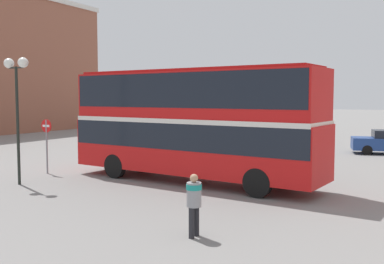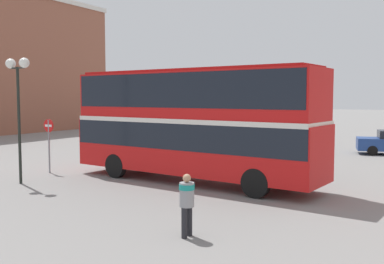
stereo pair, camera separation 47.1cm
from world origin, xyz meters
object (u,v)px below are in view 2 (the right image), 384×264
street_lamp_twin_globe (18,83)px  double_decker_bus (192,118)px  pedestrian_foreground (187,199)px  parked_car_kerb_near (187,132)px  no_entry_sign (49,137)px

street_lamp_twin_globe → double_decker_bus: bearing=32.5°
pedestrian_foreground → street_lamp_twin_globe: 10.73m
parked_car_kerb_near → no_entry_sign: (2.43, -17.37, 1.01)m
no_entry_sign → double_decker_bus: bearing=10.8°
double_decker_bus → street_lamp_twin_globe: (-6.17, -3.92, 1.49)m
no_entry_sign → street_lamp_twin_globe: bearing=-68.0°
pedestrian_foreground → parked_car_kerb_near: 26.32m
parked_car_kerb_near → no_entry_sign: size_ratio=1.59×
pedestrian_foreground → street_lamp_twin_globe: (-9.84, 2.79, 3.24)m
street_lamp_twin_globe → parked_car_kerb_near: bearing=99.8°
street_lamp_twin_globe → pedestrian_foreground: bearing=-15.8°
double_decker_bus → parked_car_kerb_near: size_ratio=2.80×
street_lamp_twin_globe → no_entry_sign: (-1.03, 2.54, -2.51)m
pedestrian_foreground → parked_car_kerb_near: (-13.30, 22.71, -0.28)m
double_decker_bus → no_entry_sign: double_decker_bus is taller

